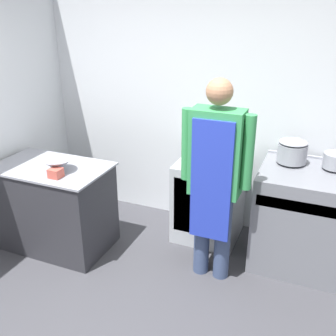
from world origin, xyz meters
TOP-DOWN VIEW (x-y plane):
  - wall_back at (0.00, 2.10)m, footprint 8.00×0.05m
  - prep_counter at (-1.10, 1.00)m, footprint 1.10×0.68m
  - stove at (1.21, 1.64)m, footprint 0.87×0.75m
  - fridge_unit at (0.26, 1.75)m, footprint 0.64×0.59m
  - person_cook at (0.48, 1.13)m, footprint 0.60×0.24m
  - mixing_bowl at (-0.96, 0.94)m, footprint 0.27×0.27m
  - plastic_tub at (-0.89, 0.82)m, footprint 0.11×0.11m
  - stock_pot at (1.01, 1.78)m, footprint 0.26×0.26m
  - sauce_pot at (1.38, 1.78)m, footprint 0.21×0.21m

SIDE VIEW (x-z plane):
  - fridge_unit at x=0.26m, z-range 0.00..0.83m
  - prep_counter at x=-1.10m, z-range 0.00..0.86m
  - stove at x=1.21m, z-range -0.01..0.94m
  - plastic_tub at x=-0.89m, z-range 0.86..0.95m
  - mixing_bowl at x=-0.96m, z-range 0.86..0.98m
  - person_cook at x=0.48m, z-range 0.12..1.90m
  - sauce_pot at x=1.38m, z-range 0.95..1.08m
  - stock_pot at x=1.01m, z-range 0.95..1.16m
  - wall_back at x=0.00m, z-range 0.00..2.70m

